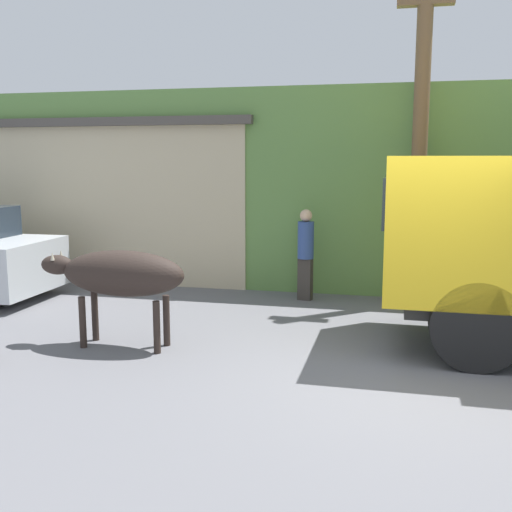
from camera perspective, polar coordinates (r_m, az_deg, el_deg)
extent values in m
plane|color=slate|center=(7.21, 14.11, -11.01)|extent=(60.00, 60.00, 0.00)
cube|color=#608C47|center=(13.56, 14.05, 6.47)|extent=(32.00, 5.48, 3.75)
cube|color=#C6B793|center=(13.36, -12.93, 5.05)|extent=(6.26, 2.40, 3.09)
cube|color=#4C4742|center=(13.35, -13.19, 12.01)|extent=(6.56, 2.70, 0.16)
cube|color=gold|center=(8.20, 19.21, 2.74)|extent=(1.98, 2.20, 1.78)
cube|color=#232D38|center=(8.13, 12.23, 5.25)|extent=(0.04, 1.87, 0.62)
cylinder|color=black|center=(7.57, 20.19, -6.07)|extent=(1.08, 0.48, 1.08)
ellipsoid|color=#2D231E|center=(7.98, -12.55, -1.63)|extent=(1.68, 0.61, 0.61)
ellipsoid|color=#2D231E|center=(8.42, -18.41, -0.80)|extent=(0.45, 0.26, 0.26)
cone|color=#B7AD93|center=(8.32, -18.82, -0.03)|extent=(0.06, 0.06, 0.11)
cone|color=#B7AD93|center=(8.49, -18.09, 0.19)|extent=(0.06, 0.06, 0.11)
cylinder|color=#2D231E|center=(8.22, -16.18, -6.08)|extent=(0.09, 0.09, 0.69)
cylinder|color=#2D231E|center=(8.50, -15.08, -5.53)|extent=(0.09, 0.09, 0.69)
cylinder|color=#2D231E|center=(7.77, -9.43, -6.71)|extent=(0.09, 0.09, 0.69)
cylinder|color=#2D231E|center=(8.07, -8.52, -6.09)|extent=(0.09, 0.09, 0.69)
cube|color=#38332D|center=(10.57, 4.71, -2.21)|extent=(0.27, 0.20, 0.74)
cylinder|color=#334C8C|center=(10.46, 4.76, 1.52)|extent=(0.33, 0.33, 0.65)
sphere|color=#DBB28E|center=(10.41, 4.79, 3.86)|extent=(0.21, 0.21, 0.21)
cylinder|color=brown|center=(10.45, 15.35, 10.78)|extent=(0.26, 0.26, 5.61)
cube|color=brown|center=(10.73, 15.87, 22.21)|extent=(0.90, 0.20, 0.10)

